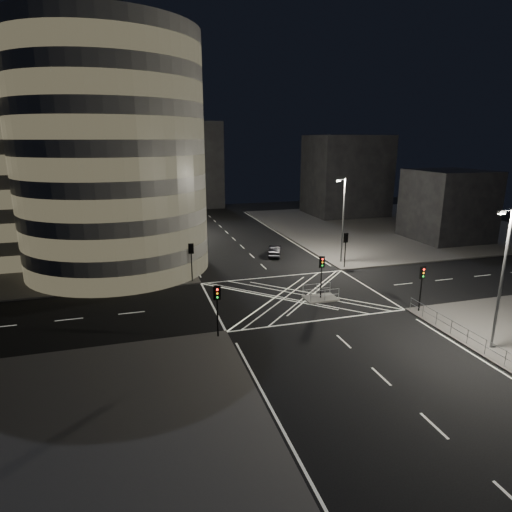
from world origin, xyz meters
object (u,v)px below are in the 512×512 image
object	(u,v)px
traffic_signal_fr	(346,244)
traffic_signal_nr	(422,280)
sedan	(275,251)
street_lamp_right_far	(343,217)
street_lamp_left_near	(178,221)
traffic_signal_island	(322,269)
central_island	(320,298)
traffic_signal_nl	(217,302)
street_lamp_left_far	(165,200)
traffic_signal_fl	(191,255)
street_lamp_right_near	(502,275)

from	to	relation	value
traffic_signal_fr	traffic_signal_nr	xyz separation A→B (m)	(0.00, -13.60, 0.00)
traffic_signal_nr	sedan	world-z (taller)	traffic_signal_nr
street_lamp_right_far	street_lamp_left_near	bearing A→B (deg)	170.97
traffic_signal_island	sedan	world-z (taller)	traffic_signal_island
central_island	sedan	distance (m)	15.64
traffic_signal_nl	street_lamp_left_near	xyz separation A→B (m)	(-0.64, 18.80, 2.63)
traffic_signal_fr	street_lamp_left_far	world-z (taller)	street_lamp_left_far
traffic_signal_nl	street_lamp_left_near	size ratio (longest dim) A/B	0.40
traffic_signal_nl	sedan	xyz separation A→B (m)	(11.59, 20.91, -2.23)
traffic_signal_fl	traffic_signal_fr	world-z (taller)	same
traffic_signal_nr	street_lamp_left_near	world-z (taller)	street_lamp_left_near
central_island	street_lamp_left_far	distance (m)	33.95
traffic_signal_nr	street_lamp_right_far	bearing A→B (deg)	87.70
traffic_signal_fl	street_lamp_right_near	size ratio (longest dim) A/B	0.40
street_lamp_right_far	street_lamp_right_near	distance (m)	23.00
traffic_signal_fr	street_lamp_right_far	bearing A→B (deg)	73.89
traffic_signal_fl	street_lamp_left_near	world-z (taller)	street_lamp_left_near
central_island	traffic_signal_fl	bearing A→B (deg)	142.46
street_lamp_left_far	traffic_signal_fl	bearing A→B (deg)	-88.43
traffic_signal_island	street_lamp_right_far	world-z (taller)	street_lamp_right_far
traffic_signal_nl	traffic_signal_island	distance (m)	12.03
street_lamp_left_far	traffic_signal_nr	bearing A→B (deg)	-63.64
traffic_signal_island	street_lamp_right_near	world-z (taller)	street_lamp_right_near
street_lamp_left_far	street_lamp_right_far	bearing A→B (deg)	-48.06
street_lamp_left_far	street_lamp_right_near	world-z (taller)	same
traffic_signal_fr	street_lamp_right_far	xyz separation A→B (m)	(0.64, 2.20, 2.63)
traffic_signal_fl	street_lamp_left_far	bearing A→B (deg)	91.57
traffic_signal_fr	traffic_signal_nr	distance (m)	13.60
street_lamp_left_near	street_lamp_right_far	size ratio (longest dim) A/B	1.00
traffic_signal_island	traffic_signal_fr	bearing A→B (deg)	50.67
street_lamp_right_near	sedan	size ratio (longest dim) A/B	2.40
street_lamp_right_near	sedan	xyz separation A→B (m)	(-6.64, 28.11, -4.85)
central_island	traffic_signal_fl	distance (m)	13.91
traffic_signal_island	traffic_signal_fl	bearing A→B (deg)	142.46
traffic_signal_nl	street_lamp_left_far	bearing A→B (deg)	90.99
traffic_signal_fl	sedan	distance (m)	13.89
traffic_signal_fl	traffic_signal_nl	distance (m)	13.60
traffic_signal_fl	street_lamp_right_far	world-z (taller)	street_lamp_right_far
traffic_signal_island	street_lamp_right_far	bearing A→B (deg)	54.70
traffic_signal_nl	street_lamp_right_near	xyz separation A→B (m)	(18.24, -7.20, 2.63)
central_island	traffic_signal_island	size ratio (longest dim) A/B	0.75
traffic_signal_island	street_lamp_left_near	bearing A→B (deg)	130.27
traffic_signal_nr	street_lamp_right_near	distance (m)	7.69
traffic_signal_fr	street_lamp_left_far	distance (m)	29.63
traffic_signal_nl	traffic_signal_fr	world-z (taller)	same
sedan	street_lamp_left_far	bearing A→B (deg)	-30.31
traffic_signal_nl	traffic_signal_island	xyz separation A→B (m)	(10.80, 5.30, 0.00)
traffic_signal_island	street_lamp_right_near	bearing A→B (deg)	-59.25
street_lamp_right_far	sedan	world-z (taller)	street_lamp_right_far
central_island	traffic_signal_fl	world-z (taller)	traffic_signal_fl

